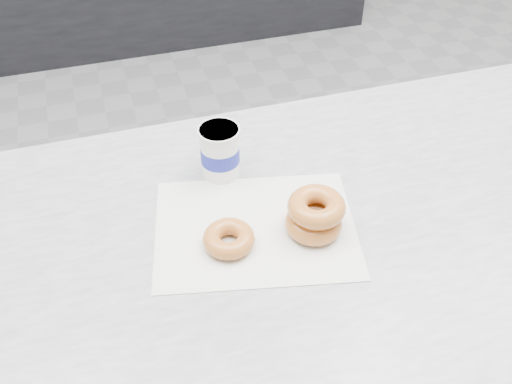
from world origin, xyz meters
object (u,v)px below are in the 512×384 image
(counter, at_px, (341,356))
(donut_single, at_px, (229,239))
(donut_stack, at_px, (315,215))
(coffee_cup, at_px, (220,151))

(counter, bearing_deg, donut_single, 179.30)
(counter, relative_size, donut_stack, 23.02)
(donut_stack, bearing_deg, donut_single, 177.31)
(coffee_cup, bearing_deg, counter, -21.95)
(donut_single, relative_size, coffee_cup, 0.84)
(counter, bearing_deg, donut_stack, -177.82)
(counter, relative_size, coffee_cup, 29.82)
(donut_single, height_order, donut_stack, donut_stack)
(donut_stack, relative_size, coffee_cup, 1.30)
(counter, height_order, donut_stack, donut_stack)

